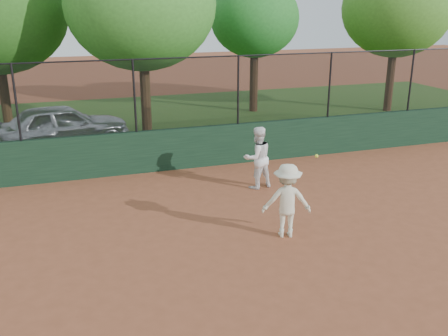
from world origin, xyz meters
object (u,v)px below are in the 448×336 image
object	(u,v)px
parked_car	(63,126)
tree_3	(255,19)
tree_2	(141,5)
player_main	(287,201)
player_second	(257,158)
tree_4	(397,8)

from	to	relation	value
parked_car	tree_3	world-z (taller)	tree_3
parked_car	tree_2	world-z (taller)	tree_2
parked_car	player_main	world-z (taller)	player_main
player_second	player_main	bearing A→B (deg)	69.48
tree_2	player_main	bearing A→B (deg)	-82.33
tree_3	tree_4	world-z (taller)	tree_4
player_second	tree_4	distance (m)	12.25
tree_2	tree_3	distance (m)	5.90
tree_3	tree_4	distance (m)	6.03
player_second	parked_car	bearing A→B (deg)	-60.68
parked_car	tree_2	bearing A→B (deg)	-87.45
player_main	tree_4	xyz separation A→B (m)	(9.73, 10.07, 3.60)
tree_2	tree_3	bearing A→B (deg)	26.85
player_main	tree_4	distance (m)	14.46
tree_3	tree_4	xyz separation A→B (m)	(5.74, -1.81, 0.42)
tree_2	player_second	bearing A→B (deg)	-74.70
player_second	player_main	xyz separation A→B (m)	(-0.50, -2.84, -0.03)
tree_2	tree_4	xyz separation A→B (m)	(10.97, 0.84, -0.16)
parked_car	tree_4	distance (m)	14.47
parked_car	tree_2	size ratio (longest dim) A/B	0.63
player_main	tree_2	bearing A→B (deg)	97.67
tree_3	player_main	bearing A→B (deg)	-108.57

